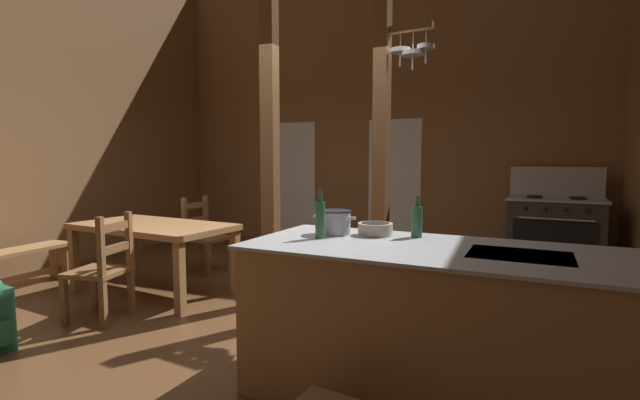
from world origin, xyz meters
TOP-DOWN VIEW (x-y plane):
  - ground_plane at (0.00, 0.00)m, footprint 7.61×8.05m
  - wall_back at (0.00, 3.70)m, footprint 7.61×0.14m
  - glazed_door_back_left at (-1.53, 3.62)m, footprint 1.00×0.01m
  - glazed_panel_back_right at (0.34, 3.62)m, footprint 0.84×0.01m
  - kitchen_island at (1.58, -0.82)m, footprint 2.21×1.09m
  - stove_range at (2.58, 3.04)m, footprint 1.20×0.90m
  - support_post_with_pot_rack at (0.85, 0.95)m, footprint 0.59×0.24m
  - support_post_center at (-0.15, 0.43)m, footprint 0.14×0.14m
  - dining_table at (-1.48, 0.27)m, footprint 1.79×1.09m
  - ladderback_chair_near_window at (-1.29, -0.56)m, footprint 0.51×0.51m
  - ladderback_chair_by_post at (-1.52, 1.19)m, footprint 0.48×0.48m
  - bench_along_left_wall at (-2.95, -0.29)m, footprint 0.37×1.30m
  - stockpot_on_counter at (0.91, -0.61)m, footprint 0.30×0.23m
  - mixing_bowl_on_counter at (1.18, -0.54)m, footprint 0.23×0.23m
  - bottle_tall_on_counter at (1.45, -0.52)m, footprint 0.07×0.07m
  - bottle_short_on_counter at (0.88, -0.80)m, footprint 0.06×0.06m

SIDE VIEW (x-z plane):
  - ground_plane at x=0.00m, z-range -0.10..0.00m
  - bench_along_left_wall at x=-2.95m, z-range 0.08..0.52m
  - ladderback_chair_near_window at x=-1.29m, z-range -0.02..0.93m
  - ladderback_chair_by_post at x=-1.52m, z-range -0.02..0.93m
  - kitchen_island at x=1.58m, z-range 0.00..0.92m
  - stove_range at x=2.58m, z-range -0.18..1.14m
  - dining_table at x=-1.48m, z-range 0.28..1.02m
  - mixing_bowl_on_counter at x=1.18m, z-range 0.92..1.00m
  - stockpot_on_counter at x=0.91m, z-range 0.92..1.08m
  - glazed_door_back_left at x=-1.53m, z-range 0.00..2.05m
  - glazed_panel_back_right at x=0.34m, z-range 0.00..2.05m
  - bottle_tall_on_counter at x=1.45m, z-range 0.89..1.16m
  - bottle_short_on_counter at x=0.88m, z-range 0.89..1.20m
  - support_post_center at x=-0.15m, z-range 0.00..2.99m
  - support_post_with_pot_rack at x=0.85m, z-range 0.11..3.10m
  - wall_back at x=0.00m, z-range 0.00..4.64m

